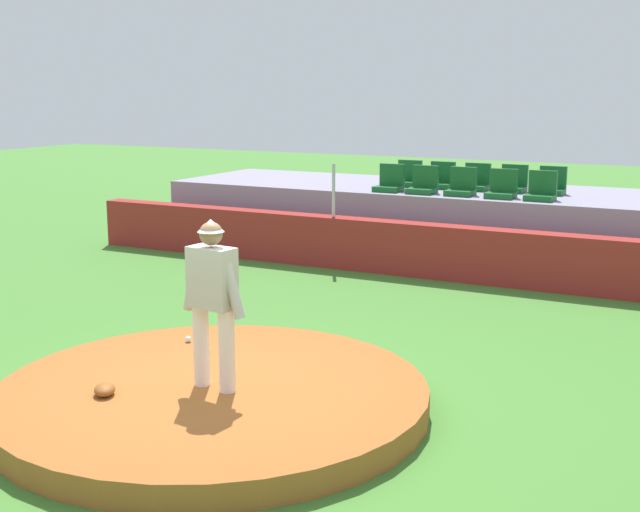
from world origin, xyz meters
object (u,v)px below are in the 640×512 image
(stadium_chair_3, at_px, (502,189))
(stadium_chair_5, at_px, (408,178))
(stadium_chair_0, at_px, (390,183))
(stadium_chair_1, at_px, (423,185))
(baseball, at_px, (188,339))
(stadium_chair_8, at_px, (513,184))
(stadium_chair_7, at_px, (476,182))
(pitcher, at_px, (212,292))
(stadium_chair_4, at_px, (541,191))
(stadium_chair_9, at_px, (551,186))
(stadium_chair_2, at_px, (462,187))
(stadium_chair_6, at_px, (441,180))
(fielding_glove, at_px, (105,389))

(stadium_chair_3, bearing_deg, stadium_chair_5, -23.22)
(stadium_chair_0, xyz_separation_m, stadium_chair_1, (0.66, -0.01, 0.00))
(baseball, height_order, stadium_chair_3, stadium_chair_3)
(stadium_chair_0, xyz_separation_m, stadium_chair_8, (2.07, 0.93, 0.00))
(stadium_chair_7, height_order, stadium_chair_8, same)
(pitcher, distance_m, stadium_chair_5, 8.96)
(pitcher, height_order, stadium_chair_5, pitcher)
(baseball, bearing_deg, pitcher, -44.55)
(stadium_chair_1, distance_m, stadium_chair_4, 2.13)
(stadium_chair_5, relative_size, stadium_chair_9, 1.00)
(baseball, distance_m, stadium_chair_2, 6.99)
(stadium_chair_6, bearing_deg, stadium_chair_5, -1.79)
(baseball, bearing_deg, stadium_chair_7, 82.12)
(stadium_chair_2, xyz_separation_m, stadium_chair_7, (0.00, 0.87, 0.00))
(pitcher, bearing_deg, stadium_chair_6, 102.34)
(baseball, xyz_separation_m, stadium_chair_2, (1.06, 6.81, 1.14))
(stadium_chair_2, relative_size, stadium_chair_9, 1.00)
(stadium_chair_3, bearing_deg, stadium_chair_0, 0.32)
(stadium_chair_5, height_order, stadium_chair_9, same)
(stadium_chair_1, bearing_deg, stadium_chair_7, -128.01)
(stadium_chair_4, height_order, stadium_chair_7, same)
(stadium_chair_3, xyz_separation_m, stadium_chair_9, (0.66, 0.91, 0.00))
(stadium_chair_1, bearing_deg, stadium_chair_9, -156.08)
(stadium_chair_0, bearing_deg, stadium_chair_3, -179.68)
(stadium_chair_3, relative_size, stadium_chair_6, 1.00)
(fielding_glove, xyz_separation_m, stadium_chair_8, (1.45, 9.49, 1.13))
(stadium_chair_0, xyz_separation_m, stadium_chair_9, (2.77, 0.92, 0.00))
(fielding_glove, xyz_separation_m, stadium_chair_3, (1.49, 8.57, 1.13))
(pitcher, distance_m, stadium_chair_4, 8.04)
(fielding_glove, relative_size, stadium_chair_7, 0.60)
(pitcher, xyz_separation_m, fielding_glove, (-0.84, -0.65, -0.93))
(stadium_chair_1, distance_m, stadium_chair_3, 1.45)
(stadium_chair_6, relative_size, stadium_chair_9, 1.00)
(baseball, distance_m, stadium_chair_6, 7.77)
(stadium_chair_2, distance_m, stadium_chair_9, 1.66)
(stadium_chair_2, bearing_deg, stadium_chair_3, 178.76)
(stadium_chair_5, bearing_deg, stadium_chair_2, 147.07)
(stadium_chair_3, bearing_deg, stadium_chair_4, -179.99)
(stadium_chair_1, xyz_separation_m, stadium_chair_3, (1.45, 0.02, 0.00))
(baseball, distance_m, stadium_chair_7, 7.84)
(stadium_chair_6, relative_size, stadium_chair_8, 1.00)
(baseball, relative_size, stadium_chair_5, 0.15)
(fielding_glove, bearing_deg, stadium_chair_1, -37.98)
(stadium_chair_1, xyz_separation_m, stadium_chair_7, (0.71, 0.91, 0.00))
(stadium_chair_5, bearing_deg, stadium_chair_4, 162.02)
(stadium_chair_4, height_order, stadium_chair_9, same)
(pitcher, distance_m, stadium_chair_0, 8.05)
(stadium_chair_3, xyz_separation_m, stadium_chair_6, (-1.43, 0.89, 0.00))
(baseball, bearing_deg, stadium_chair_9, 72.30)
(fielding_glove, distance_m, stadium_chair_3, 8.78)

